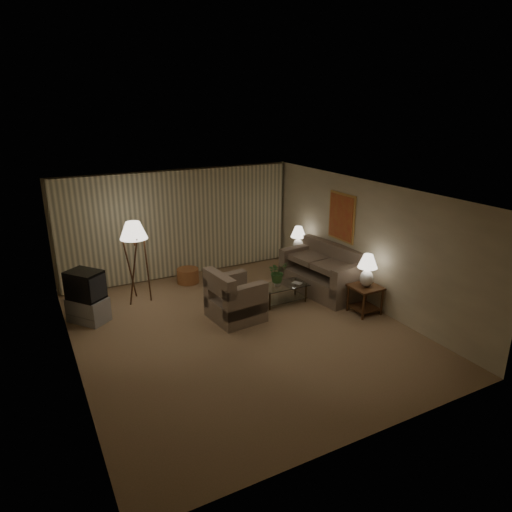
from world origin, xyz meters
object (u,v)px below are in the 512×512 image
(armchair, at_px, (235,300))
(table_lamp_near, at_px, (367,268))
(side_table_near, at_px, (365,294))
(ottoman, at_px, (188,276))
(side_table_far, at_px, (298,259))
(vase, at_px, (277,283))
(floor_lamp, at_px, (136,260))
(coffee_table, at_px, (283,291))
(crt_tv, at_px, (85,285))
(tv_cabinet, at_px, (88,310))
(sofa, at_px, (321,274))
(table_lamp_far, at_px, (298,237))

(armchair, relative_size, table_lamp_near, 1.70)
(side_table_near, bearing_deg, ottoman, 128.82)
(armchair, distance_m, side_table_far, 2.96)
(vase, bearing_deg, floor_lamp, 149.07)
(coffee_table, relative_size, crt_tv, 1.28)
(tv_cabinet, distance_m, crt_tv, 0.54)
(side_table_near, bearing_deg, sofa, 96.34)
(coffee_table, bearing_deg, ottoman, 124.67)
(tv_cabinet, bearing_deg, crt_tv, -37.43)
(side_table_near, distance_m, table_lamp_far, 2.66)
(side_table_near, relative_size, crt_tv, 0.73)
(tv_cabinet, bearing_deg, vase, 37.00)
(floor_lamp, bearing_deg, ottoman, 21.25)
(coffee_table, height_order, vase, vase)
(table_lamp_near, height_order, coffee_table, table_lamp_near)
(sofa, bearing_deg, table_lamp_near, -1.30)
(side_table_near, distance_m, coffee_table, 1.77)
(sofa, height_order, ottoman, sofa)
(sofa, relative_size, coffee_table, 2.11)
(table_lamp_near, height_order, vase, table_lamp_near)
(floor_lamp, bearing_deg, side_table_near, -35.06)
(sofa, height_order, armchair, sofa)
(floor_lamp, bearing_deg, tv_cabinet, -155.41)
(floor_lamp, bearing_deg, vase, -30.93)
(armchair, relative_size, coffee_table, 1.13)
(table_lamp_near, bearing_deg, crt_tv, 156.05)
(coffee_table, distance_m, tv_cabinet, 4.10)
(ottoman, bearing_deg, crt_tv, -157.18)
(table_lamp_near, distance_m, tv_cabinet, 5.74)
(side_table_near, distance_m, vase, 1.87)
(vase, bearing_deg, armchair, -168.67)
(side_table_near, relative_size, table_lamp_near, 0.86)
(crt_tv, relative_size, vase, 5.48)
(side_table_far, relative_size, ottoman, 1.13)
(crt_tv, bearing_deg, table_lamp_far, 55.76)
(table_lamp_far, height_order, floor_lamp, floor_lamp)
(table_lamp_far, xyz_separation_m, tv_cabinet, (-5.20, -0.29, -0.74))
(side_table_near, xyz_separation_m, crt_tv, (-5.20, 2.31, 0.37))
(crt_tv, bearing_deg, floor_lamp, 77.15)
(table_lamp_near, bearing_deg, side_table_near, -14.04)
(coffee_table, bearing_deg, table_lamp_near, -45.13)
(sofa, xyz_separation_m, crt_tv, (-5.05, 0.96, 0.35))
(side_table_near, bearing_deg, armchair, 157.78)
(table_lamp_near, height_order, crt_tv, table_lamp_near)
(crt_tv, bearing_deg, coffee_table, 37.56)
(vase, bearing_deg, coffee_table, 0.00)
(sofa, height_order, table_lamp_far, table_lamp_far)
(side_table_near, relative_size, tv_cabinet, 0.67)
(table_lamp_far, height_order, coffee_table, table_lamp_far)
(floor_lamp, bearing_deg, table_lamp_far, -3.38)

